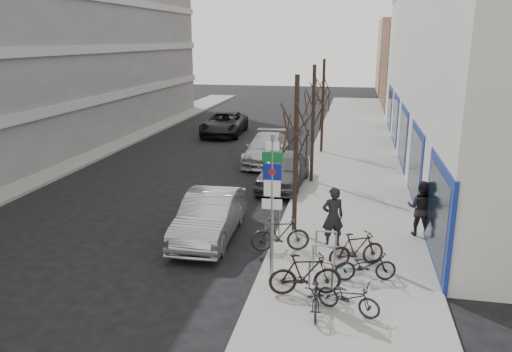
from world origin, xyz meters
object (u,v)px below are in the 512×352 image
at_px(tree_near, 296,118).
at_px(meter_back, 310,147).
at_px(bike_rack, 324,255).
at_px(bike_far_curb, 349,294).
at_px(parked_car_front, 209,216).
at_px(parked_car_mid, 284,170).
at_px(highway_sign_pole, 272,198).
at_px(bike_near_left, 316,292).
at_px(lane_car, 224,123).
at_px(pedestrian_far, 421,208).
at_px(tree_mid, 314,96).
at_px(meter_mid, 298,173).
at_px(bike_mid_curb, 366,263).
at_px(parked_car_back, 267,149).
at_px(bike_far_inner, 357,249).
at_px(pedestrian_near, 333,217).
at_px(meter_front, 279,215).
at_px(tree_far, 324,84).
at_px(bike_mid_inner, 280,234).
at_px(bike_near_right, 305,274).

distance_m(tree_near, meter_back, 10.98).
distance_m(bike_rack, bike_far_curb, 2.23).
height_order(bike_far_curb, parked_car_front, parked_car_front).
xyz_separation_m(parked_car_front, parked_car_mid, (1.59, 6.57, 0.02)).
relative_size(highway_sign_pole, bike_near_left, 2.60).
distance_m(highway_sign_pole, lane_car, 22.51).
relative_size(highway_sign_pole, pedestrian_far, 2.17).
relative_size(bike_far_curb, pedestrian_far, 0.82).
bearing_deg(parked_car_mid, tree_mid, 33.24).
bearing_deg(highway_sign_pole, meter_mid, 91.68).
xyz_separation_m(bike_near_left, bike_mid_curb, (1.20, 1.88, 0.03)).
bearing_deg(tree_near, bike_near_left, -77.05).
bearing_deg(lane_car, bike_mid_curb, -68.21).
xyz_separation_m(meter_mid, parked_car_back, (-2.35, 5.25, -0.15)).
height_order(meter_mid, bike_near_left, meter_mid).
distance_m(highway_sign_pole, bike_far_inner, 3.15).
height_order(parked_car_front, lane_car, lane_car).
xyz_separation_m(bike_far_curb, pedestrian_near, (-0.60, 4.06, 0.49)).
relative_size(bike_far_inner, parked_car_back, 0.33).
relative_size(meter_back, lane_car, 0.22).
bearing_deg(tree_near, tree_mid, 90.00).
relative_size(highway_sign_pole, meter_front, 3.31).
height_order(pedestrian_near, pedestrian_far, pedestrian_near).
bearing_deg(lane_car, tree_near, -70.68).
bearing_deg(pedestrian_near, meter_mid, -92.36).
bearing_deg(bike_near_left, tree_far, 89.07).
xyz_separation_m(bike_near_left, bike_mid_inner, (-1.40, 3.37, 0.07)).
height_order(tree_near, bike_mid_inner, tree_near).
bearing_deg(meter_back, bike_near_left, -84.07).
bearing_deg(highway_sign_pole, meter_back, 91.02).
xyz_separation_m(bike_mid_curb, bike_far_inner, (-0.25, 0.87, 0.02)).
distance_m(meter_back, parked_car_back, 2.37).
distance_m(parked_car_mid, pedestrian_far, 7.56).
bearing_deg(meter_back, bike_mid_curb, -78.39).
bearing_deg(bike_mid_curb, lane_car, 11.38).
height_order(tree_near, bike_near_right, tree_near).
distance_m(tree_mid, meter_mid, 3.55).
relative_size(tree_near, parked_car_front, 1.15).
distance_m(bike_near_left, lane_car, 24.38).
xyz_separation_m(bike_near_right, lane_car, (-8.02, 22.14, 0.07)).
height_order(meter_back, bike_near_left, meter_back).
relative_size(bike_near_left, bike_far_curb, 1.01).
xyz_separation_m(bike_rack, tree_mid, (-1.20, 9.40, 3.44)).
bearing_deg(pedestrian_near, parked_car_front, -21.52).
height_order(tree_near, bike_near_left, tree_near).
bearing_deg(bike_mid_inner, bike_rack, -144.72).
relative_size(meter_back, bike_far_curb, 0.79).
height_order(meter_front, parked_car_back, parked_car_back).
xyz_separation_m(lane_car, pedestrian_near, (8.54, -18.76, 0.33)).
height_order(tree_mid, bike_near_right, tree_mid).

